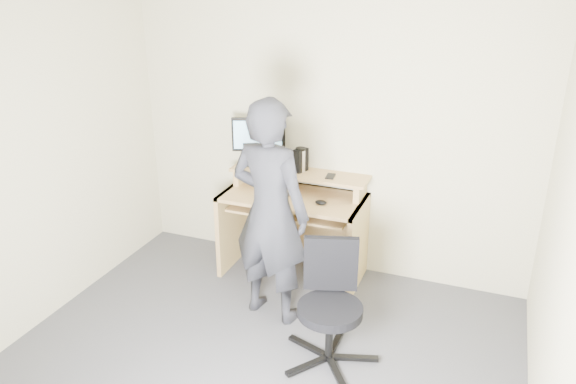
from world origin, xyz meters
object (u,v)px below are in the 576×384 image
Objects in this scene: office_chair at (330,299)px; person at (270,212)px; monitor at (259,138)px; desk at (296,214)px.

office_chair is 0.48× the size of person.
person is (0.44, -0.79, -0.31)m from monitor.
office_chair is (1.02, -1.13, -0.71)m from monitor.
person is (0.06, -0.71, 0.32)m from desk.
office_chair is 0.79m from person.
desk is 1.23m from office_chair.
desk is at bearing 103.97° from office_chair.
desk is 2.70× the size of monitor.
monitor is at bearing 167.65° from desk.
desk is at bearing -32.10° from monitor.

